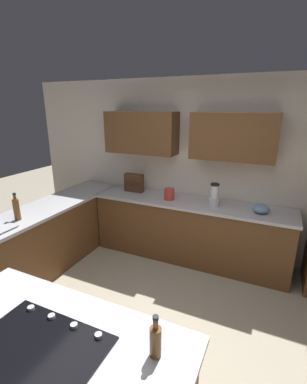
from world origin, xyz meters
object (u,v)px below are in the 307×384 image
kettle (169,194)px  dish_soap_bottle (17,209)px  cooktop (34,351)px  blender (214,196)px  second_bottle (156,340)px  mixing_bowl (261,209)px  spice_rack (134,183)px

kettle → dish_soap_bottle: dish_soap_bottle is taller
kettle → dish_soap_bottle: bearing=46.6°
cooktop → dish_soap_bottle: size_ratio=2.26×
blender → second_bottle: size_ratio=1.22×
cooktop → mixing_bowl: (-0.98, -2.72, 0.05)m
cooktop → kettle: kettle is taller
mixing_bowl → second_bottle: second_bottle is taller
cooktop → blender: bearing=-97.9°
kettle → second_bottle: second_bottle is taller
spice_rack → dish_soap_bottle: 1.73m
dish_soap_bottle → kettle: bearing=-133.4°
cooktop → second_bottle: bearing=-157.0°
dish_soap_bottle → second_bottle: dish_soap_bottle is taller
cooktop → blender: blender is taller
second_bottle → mixing_bowl: bearing=-98.3°
mixing_bowl → second_bottle: 2.48m
blender → mixing_bowl: size_ratio=1.50×
blender → dish_soap_bottle: bearing=35.7°
spice_rack → blender: bearing=174.4°
cooktop → blender: (-0.38, -2.72, 0.13)m
kettle → dish_soap_bottle: (1.37, 1.45, 0.06)m
spice_rack → kettle: spice_rack is taller
kettle → blender: bearing=-180.0°
cooktop → spice_rack: (0.92, -2.85, 0.14)m
cooktop → kettle: 2.73m
mixing_bowl → cooktop: bearing=70.2°
blender → second_bottle: (-0.24, 2.46, -0.03)m
kettle → second_bottle: 2.61m
blender → second_bottle: bearing=95.6°
second_bottle → spice_rack: bearing=-59.2°
dish_soap_bottle → second_bottle: (-2.26, 1.01, -0.04)m
second_bottle → blender: bearing=-84.4°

